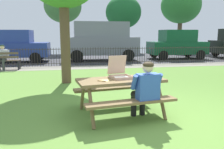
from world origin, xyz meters
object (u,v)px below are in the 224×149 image
Objects in this scene: picnic_table_foreground at (121,87)px; parked_car_left at (11,46)px; person_on_park_bench at (2,56)px; far_tree_midleft at (63,6)px; park_bench_left at (2,61)px; far_tree_midright at (181,6)px; parked_car_center at (101,40)px; pizza_box_open at (119,72)px; far_tree_center at (123,13)px; parked_car_right at (177,44)px; pizza_slice_on_table at (104,80)px; adult_at_table at (145,88)px.

parked_car_left reaches higher than picnic_table_foreground.
person_on_park_bench is 11.02m from far_tree_midleft.
park_bench_left is 17.84m from far_tree_midright.
parked_car_center reaches higher than picnic_table_foreground.
picnic_table_foreground is 0.32m from pizza_box_open.
far_tree_center is at bearing 50.67° from person_on_park_bench.
parked_car_center is at bearing 180.00° from parked_car_right.
picnic_table_foreground is at bearing -65.98° from parked_car_left.
far_tree_center is (3.09, 6.92, 2.40)m from parked_car_center.
park_bench_left is 3.26m from parked_car_left.
parked_car_center is at bearing 84.64° from pizza_box_open.
pizza_slice_on_table is at bearing -61.73° from person_on_park_bench.
far_tree_midleft reaches higher than picnic_table_foreground.
pizza_box_open is 1.89× the size of pizza_slice_on_table.
parked_car_right is at bearing 61.23° from adult_at_table.
person_on_park_bench is 6.11m from parked_car_center.
far_tree_center reaches higher than pizza_slice_on_table.
pizza_box_open is 11.87m from parked_car_right.
pizza_slice_on_table is 12.30m from parked_car_right.
parked_car_center is 1.21× the size of parked_car_right.
pizza_box_open is at bearing 122.78° from adult_at_table.
person_on_park_bench is at bearing 120.93° from picnic_table_foreground.
parked_car_left is at bearing 95.36° from park_bench_left.
person_on_park_bench reaches higher than pizza_slice_on_table.
pizza_slice_on_table is at bearing -86.05° from far_tree_midleft.
parked_car_right is at bearing 16.87° from park_bench_left.
park_bench_left reaches higher than picnic_table_foreground.
park_bench_left is at bearing 121.75° from pizza_box_open.
pizza_box_open reaches higher than park_bench_left.
pizza_slice_on_table is at bearing -104.33° from far_tree_center.
far_tree_midleft is at bearing 180.00° from far_tree_center.
parked_car_center reaches higher than pizza_box_open.
person_on_park_bench is 0.31× the size of parked_car_right.
pizza_box_open is 0.09× the size of far_tree_midright.
pizza_box_open reaches higher than adult_at_table.
park_bench_left is (-3.89, 7.16, -0.36)m from pizza_slice_on_table.
pizza_slice_on_table is 17.65m from far_tree_midleft.
far_tree_center is (4.41, 17.28, 2.93)m from pizza_slice_on_table.
parked_car_right is at bearing -72.20° from far_tree_center.
far_tree_center is (8.30, 10.12, 3.29)m from park_bench_left.
pizza_box_open is 0.14× the size of parked_car_right.
person_on_park_bench is (0.03, 0.02, 0.24)m from park_bench_left.
parked_car_center reaches higher than adult_at_table.
parked_car_left is at bearing -113.41° from far_tree_midleft.
parked_car_center is 5.32m from parked_car_right.
far_tree_midleft reaches higher than pizza_slice_on_table.
pizza_slice_on_table is (-0.37, -0.11, 0.18)m from picnic_table_foreground.
adult_at_table is at bearing -65.13° from parked_car_left.
adult_at_table is 0.27× the size of parked_car_left.
parked_car_right is at bearing 58.18° from pizza_box_open.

